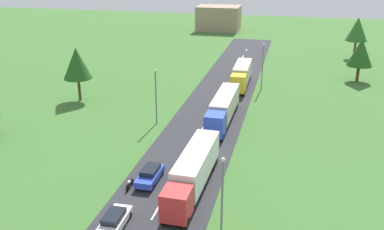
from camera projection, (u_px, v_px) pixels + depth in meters
road at (191, 149)px, 52.76m from camera, size 10.00×140.00×0.06m
lane_marking_centre at (185, 160)px, 49.74m from camera, size 0.16×121.74×0.01m
truck_lead at (193, 170)px, 43.20m from camera, size 2.78×13.89×3.67m
truck_second at (223, 108)px, 60.20m from camera, size 2.57×14.21×3.61m
truck_third at (242, 74)px, 76.07m from camera, size 2.70×11.99×3.68m
car_lead at (115, 220)px, 37.55m from camera, size 1.81×4.29×1.47m
car_second at (150, 175)px, 45.00m from camera, size 1.88×4.54×1.52m
motorcycle_courier at (130, 184)px, 43.88m from camera, size 0.28×1.94×0.91m
lamppost_lead at (222, 194)px, 35.20m from camera, size 0.36×0.36×7.38m
lamppost_second at (156, 94)px, 58.93m from camera, size 0.36×0.36×7.74m
lamppost_third at (263, 64)px, 73.52m from camera, size 0.36×0.36×8.06m
tree_oak at (77, 63)px, 67.64m from camera, size 4.42×4.42×8.48m
tree_birch at (357, 29)px, 94.34m from camera, size 4.62×4.62×8.93m
tree_maple at (361, 52)px, 78.01m from camera, size 4.51×4.51×7.83m
distant_building at (219, 18)px, 128.75m from camera, size 12.31×8.72×6.98m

